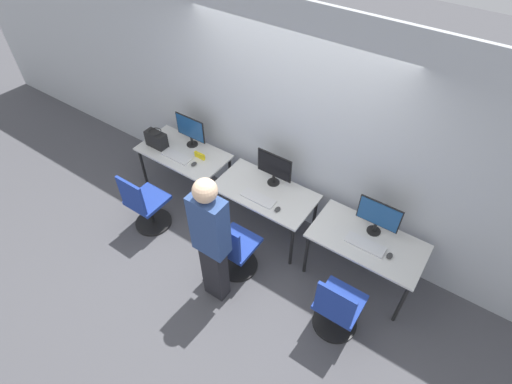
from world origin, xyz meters
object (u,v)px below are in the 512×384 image
object	(u,v)px
office_chair_center	(234,250)
mouse_right	(390,256)
monitor_center	(274,167)
keyboard_center	(258,198)
person_center	(211,239)
mouse_left	(194,164)
office_chair_right	(337,309)
monitor_right	(378,216)
monitor_left	(190,130)
handbag	(156,139)
keyboard_left	(176,156)
mouse_center	(278,209)
office_chair_left	(146,206)
keyboard_right	(365,244)

from	to	relation	value
office_chair_center	mouse_right	bearing A→B (deg)	22.94
monitor_center	keyboard_center	xyz separation A→B (m)	(0.00, -0.34, -0.24)
keyboard_center	person_center	bearing A→B (deg)	-85.64
mouse_left	office_chair_right	world-z (taller)	office_chair_right
office_chair_center	monitor_right	xyz separation A→B (m)	(1.26, 0.88, 0.58)
office_chair_center	office_chair_right	world-z (taller)	same
monitor_left	handbag	xyz separation A→B (m)	(-0.37, -0.29, -0.13)
monitor_left	person_center	size ratio (longest dim) A/B	0.26
office_chair_right	keyboard_left	bearing A→B (deg)	167.26
monitor_right	mouse_left	bearing A→B (deg)	-173.35
keyboard_left	mouse_center	xyz separation A→B (m)	(1.61, -0.05, 0.01)
keyboard_center	monitor_right	xyz separation A→B (m)	(1.32, 0.31, 0.24)
keyboard_center	office_chair_right	bearing A→B (deg)	-23.08
mouse_center	office_chair_right	distance (m)	1.26
mouse_left	monitor_center	size ratio (longest dim) A/B	0.19
mouse_left	person_center	size ratio (longest dim) A/B	0.05
keyboard_left	keyboard_center	size ratio (longest dim) A/B	1.00
monitor_left	keyboard_left	world-z (taller)	monitor_left
monitor_center	monitor_right	distance (m)	1.32
monitor_center	keyboard_center	distance (m)	0.41
office_chair_left	office_chair_center	bearing A→B (deg)	3.62
keyboard_right	monitor_right	bearing A→B (deg)	90.00
monitor_center	mouse_center	world-z (taller)	monitor_center
handbag	mouse_left	bearing A→B (deg)	-1.80
office_chair_center	keyboard_center	bearing A→B (deg)	95.82
monitor_center	keyboard_center	world-z (taller)	monitor_center
monitor_left	office_chair_left	world-z (taller)	monitor_left
office_chair_center	mouse_right	size ratio (longest dim) A/B	10.10
mouse_center	office_chair_center	xyz separation A→B (m)	(-0.23, -0.54, -0.34)
monitor_center	person_center	world-z (taller)	person_center
office_chair_right	monitor_left	bearing A→B (deg)	160.98
monitor_left	office_chair_right	size ratio (longest dim) A/B	0.51
keyboard_left	mouse_right	xyz separation A→B (m)	(2.91, 0.05, 0.01)
keyboard_left	mouse_right	distance (m)	2.91
office_chair_left	office_chair_right	xyz separation A→B (m)	(2.65, 0.08, 0.00)
monitor_right	handbag	world-z (taller)	monitor_right
monitor_left	person_center	distance (m)	1.89
office_chair_left	keyboard_right	distance (m)	2.73
person_center	keyboard_right	world-z (taller)	person_center
monitor_center	handbag	xyz separation A→B (m)	(-1.69, -0.28, -0.13)
mouse_right	office_chair_left	bearing A→B (deg)	-165.70
monitor_right	office_chair_right	bearing A→B (deg)	-87.01
office_chair_left	mouse_left	bearing A→B (deg)	69.23
person_center	monitor_right	bearing A→B (deg)	44.90
monitor_right	mouse_right	distance (m)	0.42
keyboard_center	person_center	distance (m)	0.98
person_center	mouse_center	bearing A→B (deg)	76.70
mouse_left	monitor_right	size ratio (longest dim) A/B	0.19
keyboard_left	mouse_left	distance (m)	0.30
keyboard_center	mouse_center	xyz separation A→B (m)	(0.29, -0.03, 0.01)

